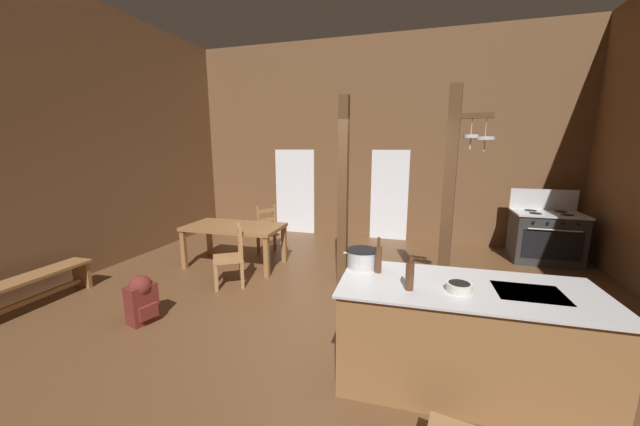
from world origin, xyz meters
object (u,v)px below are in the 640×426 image
Objects in this scene: backpack at (141,298)px; bottle_tall_on_counter at (410,276)px; mixing_bowl_on_counter at (459,287)px; stockpot_on_counter at (362,258)px; dining_table at (234,230)px; ladderback_chair_by_post at (270,231)px; bottle_short_on_counter at (378,259)px; kitchen_island at (463,336)px; stove_range at (545,236)px; ladderback_chair_near_window at (232,257)px; bench_along_left_wall at (25,287)px.

backpack is 1.94× the size of bottle_tall_on_counter.
backpack is 2.90× the size of mixing_bowl_on_counter.
backpack is 1.57× the size of stockpot_on_counter.
dining_table is 1.81× the size of ladderback_chair_by_post.
bottle_short_on_counter is at bearing 132.66° from bottle_tall_on_counter.
bottle_short_on_counter reaches higher than stockpot_on_counter.
dining_table is 2.16m from backpack.
mixing_bowl_on_counter is at bearing -122.60° from kitchen_island.
stove_range is at bearing 35.92° from backpack.
stockpot_on_counter is 1.10× the size of bottle_short_on_counter.
ladderback_chair_near_window reaches higher than bench_along_left_wall.
bottle_short_on_counter reaches higher than ladderback_chair_by_post.
ladderback_chair_by_post is at bearing -169.27° from stove_range.
ladderback_chair_by_post is at bearing 130.66° from bottle_tall_on_counter.
stockpot_on_counter reaches higher than ladderback_chair_near_window.
bench_along_left_wall is (-5.31, -0.09, -0.16)m from kitchen_island.
kitchen_island is 1.12m from stockpot_on_counter.
stove_range is at bearing 61.20° from bottle_tall_on_counter.
stove_range is 5.72m from dining_table.
stove_range is 4.76m from bottle_short_on_counter.
kitchen_island is 4.44m from stove_range.
ladderback_chair_by_post is 3.00m from backpack.
bottle_short_on_counter is (-0.78, 0.11, 0.61)m from kitchen_island.
mixing_bowl_on_counter is at bearing 11.67° from bottle_tall_on_counter.
mixing_bowl_on_counter is (3.20, -3.19, 0.52)m from ladderback_chair_by_post.
dining_table is 8.35× the size of mixing_bowl_on_counter.
ladderback_chair_near_window is (0.42, -0.81, -0.20)m from dining_table.
bottle_short_on_counter is (2.38, -1.29, 0.62)m from ladderback_chair_near_window.
mixing_bowl_on_counter is (-1.94, -4.16, 0.49)m from stove_range.
ladderback_chair_by_post is 3.10× the size of bottle_tall_on_counter.
bottle_tall_on_counter reaches higher than bench_along_left_wall.
kitchen_island is 6.37× the size of bottle_short_on_counter.
backpack is (-0.03, -2.13, -0.34)m from dining_table.
kitchen_island is 0.79m from bottle_tall_on_counter.
ladderback_chair_near_window is at bearing 71.31° from backpack.
backpack is at bearing -179.29° from bottle_short_on_counter.
dining_table is at bearing 143.11° from bottle_short_on_counter.
stove_range is at bearing 29.93° from bench_along_left_wall.
stove_range is 5.66m from ladderback_chair_near_window.
ladderback_chair_by_post reaches higher than kitchen_island.
dining_table is at bearing 89.16° from backpack.
dining_table is 1.81× the size of ladderback_chair_near_window.
mixing_bowl_on_counter is at bearing -19.24° from bottle_short_on_counter.
stockpot_on_counter is 0.63m from bottle_tall_on_counter.
mixing_bowl_on_counter reaches higher than ladderback_chair_near_window.
stove_range is 8.27m from bench_along_left_wall.
backpack is (-5.46, -3.95, -0.17)m from stove_range.
ladderback_chair_by_post is (-5.14, -0.97, -0.03)m from stove_range.
backpack is (-3.60, 0.08, -0.15)m from kitchen_island.
bottle_short_on_counter is at bearing 2.60° from bench_along_left_wall.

